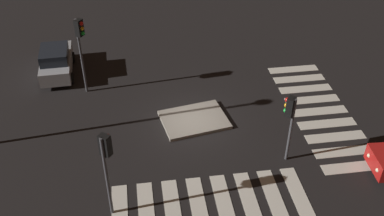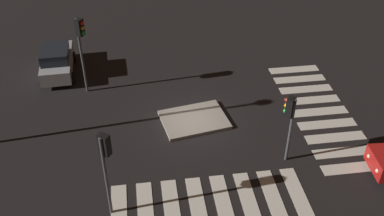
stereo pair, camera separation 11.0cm
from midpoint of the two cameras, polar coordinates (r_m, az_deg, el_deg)
The scene contains 8 objects.
ground_plane at distance 24.77m, azimuth -0.13°, elevation -1.86°, with size 80.00×80.00×0.00m, color black.
traffic_island at distance 24.84m, azimuth 0.15°, elevation -1.48°, with size 3.90×3.19×0.18m.
car_silver at distance 29.74m, azimuth -16.89°, elevation 5.68°, with size 2.15×4.35×1.86m.
traffic_light_east at distance 21.33m, azimuth 12.13°, elevation -0.71°, with size 0.53×0.54×3.62m.
traffic_light_south at distance 18.29m, azimuth -10.96°, elevation -5.97°, with size 0.54×0.53×4.22m.
traffic_light_west at distance 26.13m, azimuth -14.04°, elevation 8.49°, with size 0.53×0.54×4.72m.
crosswalk_near at distance 20.56m, azimuth 2.21°, elevation -11.81°, with size 8.75×3.20×0.02m.
crosswalk_side at distance 26.58m, azimuth 15.66°, elevation -0.39°, with size 3.20×9.90×0.02m.
Camera 1 is at (-2.78, -19.28, 15.30)m, focal length 42.24 mm.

